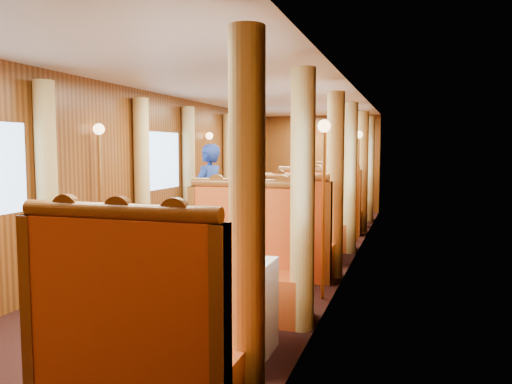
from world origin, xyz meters
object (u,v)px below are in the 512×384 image
at_px(table_mid, 299,235).
at_px(table_far, 335,208).
at_px(banquette_mid_fwd, 282,245).
at_px(banquette_far_fwd, 327,211).
at_px(rose_vase_mid, 300,198).
at_px(passenger, 310,205).
at_px(steward, 208,197).
at_px(teapot_left, 181,254).
at_px(fruit_plate, 239,264).
at_px(banquette_near_fwd, 136,351).
at_px(banquette_mid_aft, 313,222).
at_px(table_near, 204,308).
at_px(banquette_far_aft, 342,201).
at_px(rose_vase_far, 336,182).
at_px(banquette_near_aft, 245,272).
at_px(tea_tray, 190,261).
at_px(teapot_right, 199,257).
at_px(teapot_back, 195,249).

relative_size(table_mid, table_far, 1.00).
bearing_deg(banquette_mid_fwd, banquette_far_fwd, 90.00).
height_order(rose_vase_mid, passenger, passenger).
xyz_separation_m(table_far, steward, (-1.62, -3.07, 0.48)).
height_order(teapot_left, fruit_plate, teapot_left).
distance_m(banquette_near_fwd, banquette_mid_aft, 5.53).
height_order(table_far, teapot_left, teapot_left).
bearing_deg(table_near, banquette_far_aft, 90.00).
relative_size(banquette_near_fwd, passenger, 1.76).
xyz_separation_m(table_mid, banquette_far_aft, (0.00, 4.51, 0.05)).
relative_size(table_near, rose_vase_mid, 2.92).
height_order(banquette_near_fwd, banquette_far_aft, same).
height_order(banquette_mid_aft, rose_vase_far, banquette_mid_aft).
height_order(banquette_near_aft, steward, steward).
relative_size(banquette_near_fwd, banquette_mid_fwd, 1.00).
xyz_separation_m(banquette_far_aft, rose_vase_far, (0.00, -1.01, 0.50)).
relative_size(rose_vase_far, steward, 0.21).
distance_m(banquette_mid_fwd, banquette_far_aft, 5.53).
bearing_deg(banquette_far_fwd, table_near, -90.00).
distance_m(banquette_mid_fwd, passenger, 1.82).
xyz_separation_m(table_mid, tea_tray, (-0.09, -3.55, 0.38)).
distance_m(banquette_far_fwd, teapot_left, 6.08).
relative_size(banquette_near_aft, banquette_mid_aft, 1.00).
bearing_deg(teapot_left, table_far, 111.23).
height_order(banquette_near_fwd, passenger, banquette_near_fwd).
distance_m(banquette_far_fwd, steward, 2.65).
distance_m(banquette_mid_aft, rose_vase_mid, 1.16).
height_order(banquette_mid_aft, steward, steward).
height_order(teapot_left, steward, steward).
bearing_deg(banquette_far_aft, banquette_far_fwd, -90.00).
bearing_deg(rose_vase_mid, rose_vase_far, 90.15).
distance_m(table_near, table_far, 7.00).
height_order(banquette_near_aft, table_mid, banquette_near_aft).
bearing_deg(tea_tray, banquette_far_aft, 89.32).
bearing_deg(table_near, teapot_right, -86.75).
distance_m(banquette_near_fwd, fruit_plate, 1.05).
xyz_separation_m(rose_vase_mid, rose_vase_far, (-0.01, 3.54, 0.00)).
xyz_separation_m(teapot_right, rose_vase_mid, (0.01, 3.57, 0.12)).
bearing_deg(fruit_plate, steward, 115.88).
bearing_deg(steward, table_near, 37.04).
height_order(banquette_far_fwd, teapot_left, banquette_far_fwd).
distance_m(banquette_far_fwd, banquette_far_aft, 2.03).
height_order(table_far, fruit_plate, fruit_plate).
bearing_deg(banquette_near_aft, teapot_right, -89.71).
bearing_deg(fruit_plate, table_near, 165.96).
height_order(teapot_back, steward, steward).
height_order(banquette_mid_fwd, passenger, banquette_mid_fwd).
xyz_separation_m(table_mid, rose_vase_far, (0.00, 3.51, 0.55)).
distance_m(teapot_right, steward, 4.34).
relative_size(banquette_near_aft, teapot_right, 8.82).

